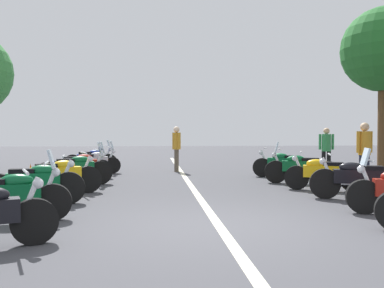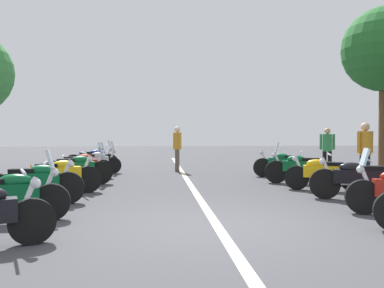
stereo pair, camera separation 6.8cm
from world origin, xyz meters
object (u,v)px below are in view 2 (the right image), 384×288
object	(u,v)px
bystander_1	(365,149)
motorcycle_right_row_3	(323,173)
motorcycle_left_row_5	(80,165)
traffic_cone_0	(31,175)
motorcycle_left_row_7	(93,159)
bystander_2	(177,145)
motorcycle_right_row_2	(359,179)
motorcycle_right_row_4	(301,167)
bystander_0	(327,147)
motorcycle_left_row_1	(6,195)
motorcycle_left_row_6	(94,161)
motorcycle_right_row_5	(286,164)
motorcycle_left_row_4	(75,168)
motorcycle_left_row_3	(57,175)
motorcycle_left_row_2	(34,183)

from	to	relation	value
bystander_1	motorcycle_right_row_3	bearing A→B (deg)	98.22
motorcycle_left_row_5	traffic_cone_0	world-z (taller)	motorcycle_left_row_5
motorcycle_left_row_7	bystander_2	xyz separation A→B (m)	(-0.69, -3.29, 0.55)
motorcycle_left_row_5	motorcycle_right_row_2	size ratio (longest dim) A/B	1.01
motorcycle_right_row_4	motorcycle_left_row_5	bearing A→B (deg)	1.01
bystander_1	motorcycle_left_row_7	bearing A→B (deg)	40.96
traffic_cone_0	bystander_0	world-z (taller)	bystander_0
bystander_0	motorcycle_left_row_7	bearing A→B (deg)	91.40
motorcycle_right_row_2	motorcycle_left_row_1	bearing A→B (deg)	32.09
motorcycle_left_row_6	bystander_0	distance (m)	8.36
motorcycle_left_row_6	motorcycle_right_row_5	bearing A→B (deg)	-28.44
motorcycle_left_row_1	motorcycle_right_row_3	xyz separation A→B (m)	(3.10, -6.71, -0.01)
motorcycle_left_row_4	motorcycle_right_row_4	xyz separation A→B (m)	(-0.20, -6.48, -0.00)
motorcycle_left_row_6	motorcycle_right_row_3	distance (m)	8.04
motorcycle_left_row_4	motorcycle_left_row_3	bearing A→B (deg)	-106.22
motorcycle_left_row_2	motorcycle_left_row_4	size ratio (longest dim) A/B	0.95
motorcycle_right_row_3	bystander_1	size ratio (longest dim) A/B	1.08
motorcycle_left_row_3	motorcycle_left_row_4	xyz separation A→B (m)	(1.73, -0.09, 0.01)
motorcycle_left_row_2	motorcycle_left_row_1	bearing A→B (deg)	-98.95
motorcycle_left_row_3	motorcycle_left_row_7	distance (m)	6.23
motorcycle_left_row_1	motorcycle_left_row_7	world-z (taller)	motorcycle_left_row_7
motorcycle_left_row_6	motorcycle_left_row_5	bearing A→B (deg)	-110.39
motorcycle_right_row_5	motorcycle_left_row_6	bearing A→B (deg)	7.91
motorcycle_left_row_2	motorcycle_right_row_5	xyz separation A→B (m)	(4.54, -6.72, -0.01)
motorcycle_left_row_2	bystander_0	size ratio (longest dim) A/B	1.21
motorcycle_right_row_3	bystander_2	world-z (taller)	bystander_2
motorcycle_left_row_7	bystander_2	bearing A→B (deg)	-23.76
motorcycle_left_row_5	motorcycle_left_row_6	bearing A→B (deg)	69.77
traffic_cone_0	motorcycle_left_row_7	bearing A→B (deg)	-13.38
motorcycle_left_row_4	motorcycle_left_row_6	xyz separation A→B (m)	(3.14, -0.06, -0.02)
motorcycle_right_row_4	motorcycle_right_row_2	bearing A→B (deg)	109.60
motorcycle_right_row_2	motorcycle_left_row_6	bearing A→B (deg)	-24.42
motorcycle_left_row_1	motorcycle_left_row_2	world-z (taller)	motorcycle_left_row_1
motorcycle_left_row_3	motorcycle_left_row_4	size ratio (longest dim) A/B	0.98
motorcycle_left_row_2	bystander_1	xyz separation A→B (m)	(2.11, -8.16, 0.57)
motorcycle_left_row_5	motorcycle_left_row_7	bearing A→B (deg)	78.14
motorcycle_right_row_2	bystander_0	xyz separation A→B (m)	(5.47, -1.66, 0.50)
motorcycle_left_row_3	motorcycle_left_row_5	xyz separation A→B (m)	(3.22, 0.06, -0.00)
motorcycle_left_row_1	motorcycle_left_row_3	xyz separation A→B (m)	(3.00, -0.09, 0.00)
motorcycle_left_row_6	motorcycle_right_row_4	size ratio (longest dim) A/B	0.92
motorcycle_left_row_5	bystander_0	world-z (taller)	bystander_0
bystander_1	bystander_2	distance (m)	6.87
motorcycle_left_row_2	bystander_0	bearing A→B (deg)	23.03
motorcycle_left_row_6	motorcycle_right_row_2	bearing A→B (deg)	-56.68
motorcycle_left_row_3	motorcycle_left_row_6	distance (m)	4.88
motorcycle_left_row_7	bystander_0	bearing A→B (deg)	-25.93
motorcycle_left_row_3	motorcycle_right_row_3	world-z (taller)	motorcycle_left_row_3
motorcycle_right_row_5	motorcycle_right_row_4	bearing A→B (deg)	111.20
motorcycle_right_row_3	bystander_2	distance (m)	6.47
motorcycle_left_row_1	motorcycle_left_row_7	distance (m)	9.23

